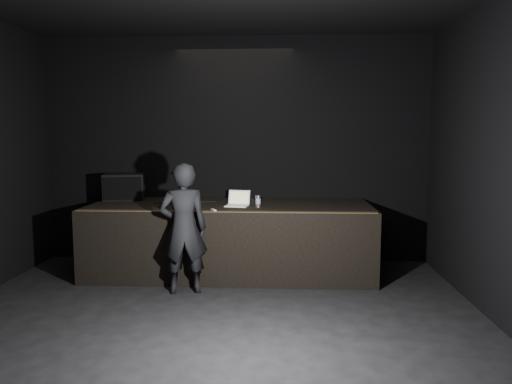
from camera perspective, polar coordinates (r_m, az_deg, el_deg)
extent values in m
plane|color=black|center=(4.81, -6.44, -17.95)|extent=(7.00, 7.00, 0.00)
cube|color=black|center=(7.86, -2.41, 4.80)|extent=(6.00, 0.10, 3.50)
cube|color=black|center=(7.24, -2.94, -5.33)|extent=(4.00, 1.50, 1.00)
cube|color=brown|center=(6.46, -3.62, -2.23)|extent=(3.92, 0.10, 0.01)
cube|color=black|center=(7.87, -14.84, 0.56)|extent=(0.66, 0.53, 0.40)
cube|color=black|center=(7.66, -15.02, 0.39)|extent=(0.55, 0.13, 0.34)
cylinder|color=black|center=(7.34, -8.11, -1.19)|extent=(0.88, 0.20, 0.02)
cube|color=white|center=(6.93, -2.21, -1.60)|extent=(0.34, 0.26, 0.02)
cube|color=silver|center=(6.93, -2.21, -1.53)|extent=(0.28, 0.17, 0.00)
cube|color=white|center=(7.05, -1.93, -0.60)|extent=(0.31, 0.11, 0.20)
cube|color=yellow|center=(7.04, -1.94, -0.61)|extent=(0.27, 0.09, 0.16)
cylinder|color=silver|center=(6.83, 0.25, -1.08)|extent=(0.07, 0.07, 0.17)
cylinder|color=navy|center=(6.83, 0.25, -1.04)|extent=(0.07, 0.07, 0.07)
cylinder|color=red|center=(6.83, 0.25, -1.39)|extent=(0.07, 0.07, 0.01)
cylinder|color=white|center=(7.01, -0.42, -1.15)|extent=(0.08, 0.08, 0.10)
cube|color=silver|center=(6.53, -4.88, -2.08)|extent=(0.09, 0.14, 0.03)
imported|color=black|center=(6.33, -8.31, -4.14)|extent=(0.68, 0.53, 1.65)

